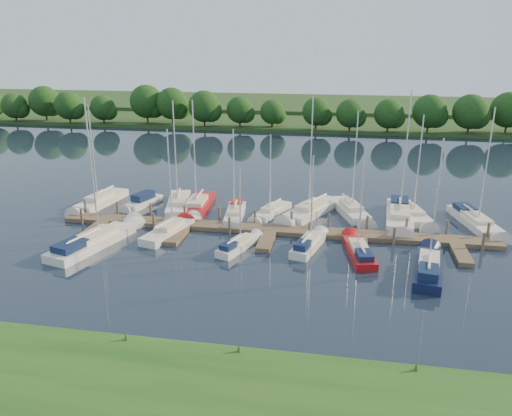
% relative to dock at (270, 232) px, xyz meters
% --- Properties ---
extents(ground, '(260.00, 260.00, 0.00)m').
position_rel_dock_xyz_m(ground, '(0.00, -7.31, -0.20)').
color(ground, '#16212D').
rests_on(ground, ground).
extents(near_bank, '(90.00, 10.00, 0.50)m').
position_rel_dock_xyz_m(near_bank, '(0.00, -23.31, 0.05)').
color(near_bank, '#1E4B15').
rests_on(near_bank, ground).
extents(dock, '(40.00, 6.00, 0.40)m').
position_rel_dock_xyz_m(dock, '(0.00, 0.00, 0.00)').
color(dock, brown).
rests_on(dock, ground).
extents(mooring_pilings, '(38.24, 2.84, 2.00)m').
position_rel_dock_xyz_m(mooring_pilings, '(0.00, 1.13, 0.40)').
color(mooring_pilings, '#473D33').
rests_on(mooring_pilings, ground).
extents(far_shore, '(180.00, 30.00, 0.60)m').
position_rel_dock_xyz_m(far_shore, '(0.00, 67.69, 0.10)').
color(far_shore, '#213E17').
rests_on(far_shore, ground).
extents(distant_hill, '(220.00, 40.00, 1.40)m').
position_rel_dock_xyz_m(distant_hill, '(0.00, 92.69, 0.50)').
color(distant_hill, '#334E22').
rests_on(distant_hill, ground).
extents(treeline, '(146.04, 9.48, 8.21)m').
position_rel_dock_xyz_m(treeline, '(-2.44, 54.67, 3.85)').
color(treeline, '#38281C').
rests_on(treeline, ground).
extents(sailboat_n_0, '(3.03, 8.66, 11.05)m').
position_rel_dock_xyz_m(sailboat_n_0, '(-19.11, 5.19, 0.08)').
color(sailboat_n_0, silver).
rests_on(sailboat_n_0, ground).
extents(motorboat, '(2.89, 5.49, 1.70)m').
position_rel_dock_xyz_m(motorboat, '(-14.57, 5.86, 0.15)').
color(motorboat, silver).
rests_on(motorboat, ground).
extents(sailboat_n_2, '(4.01, 9.18, 11.59)m').
position_rel_dock_xyz_m(sailboat_n_2, '(-10.51, 5.56, 0.08)').
color(sailboat_n_2, silver).
rests_on(sailboat_n_2, ground).
extents(sailboat_n_3, '(2.64, 9.21, 11.66)m').
position_rel_dock_xyz_m(sailboat_n_3, '(-8.47, 5.54, 0.08)').
color(sailboat_n_3, '#AF1012').
rests_on(sailboat_n_3, ground).
extents(sailboat_n_4, '(2.45, 7.25, 9.23)m').
position_rel_dock_xyz_m(sailboat_n_4, '(-4.09, 3.82, 0.12)').
color(sailboat_n_4, silver).
rests_on(sailboat_n_4, ground).
extents(sailboat_n_5, '(3.35, 6.59, 8.55)m').
position_rel_dock_xyz_m(sailboat_n_5, '(-0.66, 5.17, 0.07)').
color(sailboat_n_5, silver).
rests_on(sailboat_n_5, ground).
extents(sailboat_n_6, '(5.82, 9.33, 12.22)m').
position_rel_dock_xyz_m(sailboat_n_6, '(3.20, 6.12, 0.08)').
color(sailboat_n_6, silver).
rests_on(sailboat_n_6, ground).
extents(sailboat_n_7, '(4.30, 8.37, 10.85)m').
position_rel_dock_xyz_m(sailboat_n_7, '(7.21, 6.72, 0.08)').
color(sailboat_n_7, silver).
rests_on(sailboat_n_7, ground).
extents(sailboat_n_8, '(3.11, 10.33, 13.00)m').
position_rel_dock_xyz_m(sailboat_n_8, '(11.85, 5.76, 0.14)').
color(sailboat_n_8, silver).
rests_on(sailboat_n_8, ground).
extents(sailboat_n_9, '(3.64, 8.38, 10.54)m').
position_rel_dock_xyz_m(sailboat_n_9, '(13.22, 6.87, 0.07)').
color(sailboat_n_9, silver).
rests_on(sailboat_n_9, ground).
extents(sailboat_n_10, '(3.82, 9.27, 11.54)m').
position_rel_dock_xyz_m(sailboat_n_10, '(18.88, 5.69, 0.11)').
color(sailboat_n_10, silver).
rests_on(sailboat_n_10, ground).
extents(sailboat_s_0, '(4.60, 10.26, 12.84)m').
position_rel_dock_xyz_m(sailboat_s_0, '(-14.33, -5.09, 0.13)').
color(sailboat_s_0, silver).
rests_on(sailboat_s_0, ground).
extents(sailboat_s_1, '(3.44, 7.71, 9.92)m').
position_rel_dock_xyz_m(sailboat_s_1, '(-8.85, -1.49, 0.08)').
color(sailboat_s_1, silver).
rests_on(sailboat_s_1, ground).
extents(sailboat_s_2, '(2.93, 5.62, 7.39)m').
position_rel_dock_xyz_m(sailboat_s_2, '(-2.11, -3.81, 0.11)').
color(sailboat_s_2, silver).
rests_on(sailboat_s_2, ground).
extents(sailboat_s_3, '(2.78, 6.38, 8.29)m').
position_rel_dock_xyz_m(sailboat_s_3, '(3.71, -2.64, 0.13)').
color(sailboat_s_3, silver).
rests_on(sailboat_s_3, ground).
extents(sailboat_s_4, '(2.76, 7.17, 9.05)m').
position_rel_dock_xyz_m(sailboat_s_4, '(7.83, -3.31, 0.11)').
color(sailboat_s_4, '#AF1012').
rests_on(sailboat_s_4, ground).
extents(sailboat_s_5, '(3.11, 8.28, 10.64)m').
position_rel_dock_xyz_m(sailboat_s_5, '(12.92, -5.77, 0.15)').
color(sailboat_s_5, '#101636').
rests_on(sailboat_s_5, ground).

